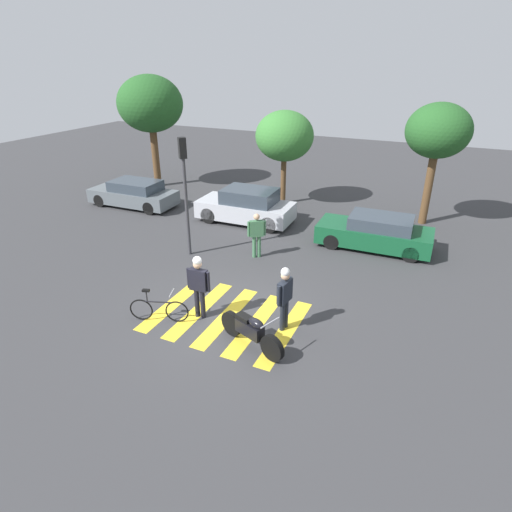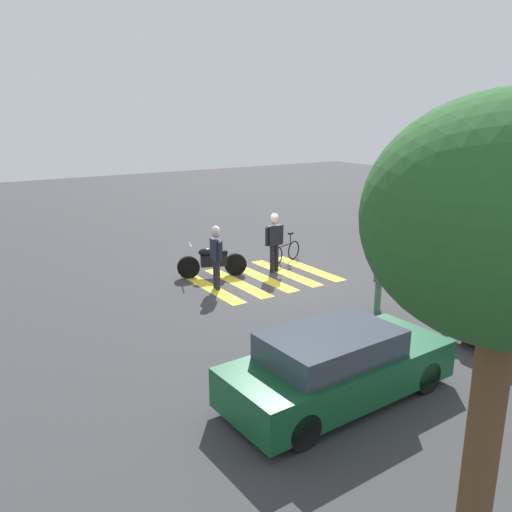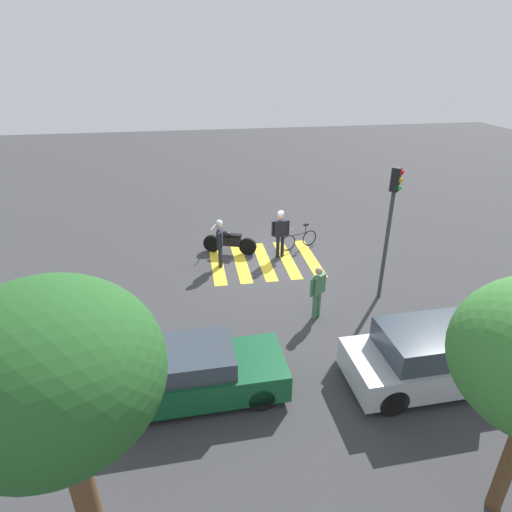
{
  "view_description": "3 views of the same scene",
  "coord_description": "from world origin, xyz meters",
  "px_view_note": "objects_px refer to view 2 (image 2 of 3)",
  "views": [
    {
      "loc": [
        4.99,
        -8.91,
        6.77
      ],
      "look_at": [
        0.14,
        1.7,
        1.22
      ],
      "focal_mm": 29.69,
      "sensor_mm": 36.0,
      "label": 1
    },
    {
      "loc": [
        8.68,
        12.71,
        4.87
      ],
      "look_at": [
        0.82,
        0.91,
        1.02
      ],
      "focal_mm": 36.66,
      "sensor_mm": 36.0,
      "label": 2
    },
    {
      "loc": [
        2.7,
        14.38,
        7.34
      ],
      "look_at": [
        0.58,
        1.62,
        1.04
      ],
      "focal_mm": 29.91,
      "sensor_mm": 36.0,
      "label": 3
    }
  ],
  "objects_px": {
    "leaning_bicycle": "(285,252)",
    "traffic_light_pole": "(423,188)",
    "officer_on_foot": "(216,252)",
    "officer_by_motorcycle": "(274,238)",
    "pedestrian_bystander": "(379,275)",
    "car_green_compact": "(337,366)",
    "police_motorcycle": "(212,262)"
  },
  "relations": [
    {
      "from": "traffic_light_pole",
      "to": "car_green_compact",
      "type": "bearing_deg",
      "value": 29.03
    },
    {
      "from": "officer_on_foot",
      "to": "pedestrian_bystander",
      "type": "relative_size",
      "value": 1.1
    },
    {
      "from": "police_motorcycle",
      "to": "traffic_light_pole",
      "type": "relative_size",
      "value": 0.48
    },
    {
      "from": "leaning_bicycle",
      "to": "traffic_light_pole",
      "type": "distance_m",
      "value": 5.11
    },
    {
      "from": "pedestrian_bystander",
      "to": "officer_on_foot",
      "type": "bearing_deg",
      "value": -56.24
    },
    {
      "from": "car_green_compact",
      "to": "pedestrian_bystander",
      "type": "bearing_deg",
      "value": -145.2
    },
    {
      "from": "officer_on_foot",
      "to": "leaning_bicycle",
      "type": "bearing_deg",
      "value": -161.34
    },
    {
      "from": "officer_by_motorcycle",
      "to": "traffic_light_pole",
      "type": "xyz_separation_m",
      "value": [
        -2.59,
        3.47,
        1.76
      ]
    },
    {
      "from": "police_motorcycle",
      "to": "traffic_light_pole",
      "type": "distance_m",
      "value": 6.54
    },
    {
      "from": "officer_on_foot",
      "to": "traffic_light_pole",
      "type": "relative_size",
      "value": 0.43
    },
    {
      "from": "officer_by_motorcycle",
      "to": "pedestrian_bystander",
      "type": "relative_size",
      "value": 1.13
    },
    {
      "from": "officer_on_foot",
      "to": "officer_by_motorcycle",
      "type": "xyz_separation_m",
      "value": [
        -2.36,
        -0.46,
        0.04
      ]
    },
    {
      "from": "officer_by_motorcycle",
      "to": "pedestrian_bystander",
      "type": "bearing_deg",
      "value": 92.53
    },
    {
      "from": "police_motorcycle",
      "to": "officer_by_motorcycle",
      "type": "height_order",
      "value": "officer_by_motorcycle"
    },
    {
      "from": "leaning_bicycle",
      "to": "car_green_compact",
      "type": "distance_m",
      "value": 8.83
    },
    {
      "from": "officer_on_foot",
      "to": "officer_by_motorcycle",
      "type": "relative_size",
      "value": 0.97
    },
    {
      "from": "police_motorcycle",
      "to": "leaning_bicycle",
      "type": "distance_m",
      "value": 2.83
    },
    {
      "from": "pedestrian_bystander",
      "to": "leaning_bicycle",
      "type": "bearing_deg",
      "value": -98.68
    },
    {
      "from": "leaning_bicycle",
      "to": "traffic_light_pole",
      "type": "xyz_separation_m",
      "value": [
        -1.65,
        4.13,
        2.51
      ]
    },
    {
      "from": "officer_on_foot",
      "to": "traffic_light_pole",
      "type": "bearing_deg",
      "value": 148.64
    },
    {
      "from": "officer_on_foot",
      "to": "officer_by_motorcycle",
      "type": "height_order",
      "value": "officer_by_motorcycle"
    },
    {
      "from": "officer_by_motorcycle",
      "to": "pedestrian_bystander",
      "type": "xyz_separation_m",
      "value": [
        -0.19,
        4.27,
        -0.16
      ]
    },
    {
      "from": "police_motorcycle",
      "to": "car_green_compact",
      "type": "distance_m",
      "value": 7.74
    },
    {
      "from": "pedestrian_bystander",
      "to": "car_green_compact",
      "type": "height_order",
      "value": "pedestrian_bystander"
    },
    {
      "from": "officer_on_foot",
      "to": "pedestrian_bystander",
      "type": "xyz_separation_m",
      "value": [
        -2.55,
        3.82,
        -0.12
      ]
    },
    {
      "from": "officer_by_motorcycle",
      "to": "car_green_compact",
      "type": "distance_m",
      "value": 7.81
    },
    {
      "from": "leaning_bicycle",
      "to": "officer_by_motorcycle",
      "type": "bearing_deg",
      "value": 34.96
    },
    {
      "from": "police_motorcycle",
      "to": "traffic_light_pole",
      "type": "xyz_separation_m",
      "value": [
        -4.48,
        4.12,
        2.4
      ]
    },
    {
      "from": "officer_by_motorcycle",
      "to": "pedestrian_bystander",
      "type": "distance_m",
      "value": 4.28
    },
    {
      "from": "officer_by_motorcycle",
      "to": "traffic_light_pole",
      "type": "height_order",
      "value": "traffic_light_pole"
    },
    {
      "from": "officer_on_foot",
      "to": "car_green_compact",
      "type": "distance_m",
      "value": 6.59
    },
    {
      "from": "police_motorcycle",
      "to": "officer_on_foot",
      "type": "bearing_deg",
      "value": 66.79
    }
  ]
}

